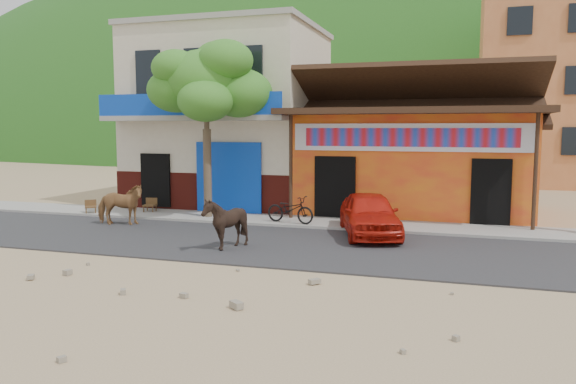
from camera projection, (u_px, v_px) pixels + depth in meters
name	position (u px, v px, depth m)	size (l,w,h in m)	color
ground	(283.00, 270.00, 12.49)	(120.00, 120.00, 0.00)	#9E825B
road	(312.00, 247.00, 14.86)	(60.00, 5.00, 0.04)	#28282B
sidewalk	(340.00, 224.00, 18.17)	(60.00, 2.00, 0.12)	gray
dance_club	(415.00, 164.00, 21.17)	(8.00, 6.00, 3.60)	orange
cafe_building	(231.00, 120.00, 23.21)	(7.00, 6.00, 7.00)	beige
apartment_front	(563.00, 78.00, 31.88)	(9.00, 9.00, 12.00)	#CC723F
hillside	(439.00, 64.00, 77.48)	(100.00, 40.00, 24.00)	#194C14
tree	(207.00, 129.00, 19.01)	(3.00, 3.00, 6.00)	#2D721E
cow_tan	(120.00, 204.00, 18.02)	(0.72, 1.58, 1.33)	#9B6C3E
cow_dark	(225.00, 223.00, 14.42)	(1.10, 1.24, 1.36)	black
red_car	(369.00, 214.00, 16.26)	(1.50, 3.72, 1.27)	red
scooter	(290.00, 209.00, 17.97)	(0.58, 1.67, 0.88)	black
cafe_chair_left	(150.00, 199.00, 20.43)	(0.43, 0.43, 0.91)	#51331B
cafe_chair_right	(90.00, 201.00, 20.14)	(0.40, 0.40, 0.86)	#52301B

